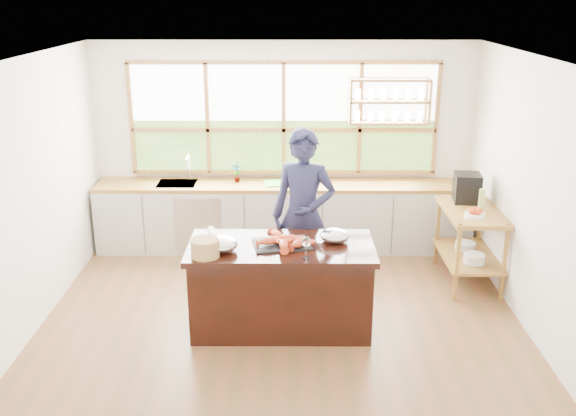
{
  "coord_description": "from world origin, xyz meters",
  "views": [
    {
      "loc": [
        0.1,
        -6.09,
        3.3
      ],
      "look_at": [
        0.07,
        0.15,
        1.17
      ],
      "focal_mm": 40.0,
      "sensor_mm": 36.0,
      "label": 1
    }
  ],
  "objects_px": {
    "cook": "(303,216)",
    "wicker_basket": "(205,248)",
    "island": "(281,286)",
    "espresso_machine": "(467,188)"
  },
  "relations": [
    {
      "from": "cook",
      "to": "espresso_machine",
      "type": "height_order",
      "value": "cook"
    },
    {
      "from": "espresso_machine",
      "to": "wicker_basket",
      "type": "bearing_deg",
      "value": -143.79
    },
    {
      "from": "island",
      "to": "espresso_machine",
      "type": "relative_size",
      "value": 5.42
    },
    {
      "from": "island",
      "to": "wicker_basket",
      "type": "relative_size",
      "value": 6.78
    },
    {
      "from": "island",
      "to": "cook",
      "type": "distance_m",
      "value": 0.9
    },
    {
      "from": "cook",
      "to": "wicker_basket",
      "type": "distance_m",
      "value": 1.37
    },
    {
      "from": "island",
      "to": "wicker_basket",
      "type": "bearing_deg",
      "value": -157.73
    },
    {
      "from": "cook",
      "to": "wicker_basket",
      "type": "relative_size",
      "value": 7.05
    },
    {
      "from": "island",
      "to": "wicker_basket",
      "type": "height_order",
      "value": "wicker_basket"
    },
    {
      "from": "cook",
      "to": "espresso_machine",
      "type": "relative_size",
      "value": 5.63
    }
  ]
}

